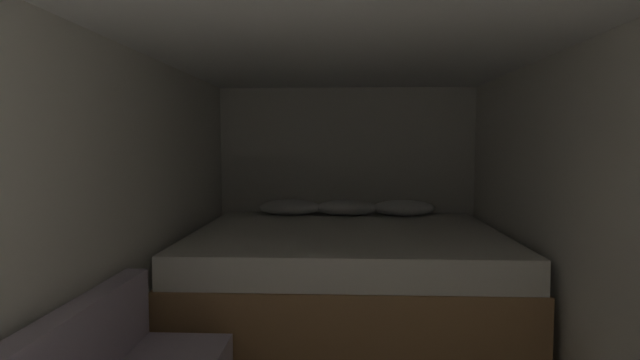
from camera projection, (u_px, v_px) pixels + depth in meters
wall_back at (346, 187)px, 5.06m from camera, size 2.60×0.05×1.96m
wall_left at (95, 230)px, 2.56m from camera, size 0.05×5.10×1.96m
wall_right at (615, 234)px, 2.44m from camera, size 0.05×5.10×1.96m
ceiling_slab at (349, 24)px, 2.43m from camera, size 2.60×5.10×0.05m
bed at (347, 275)px, 4.03m from camera, size 2.38×2.05×0.89m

